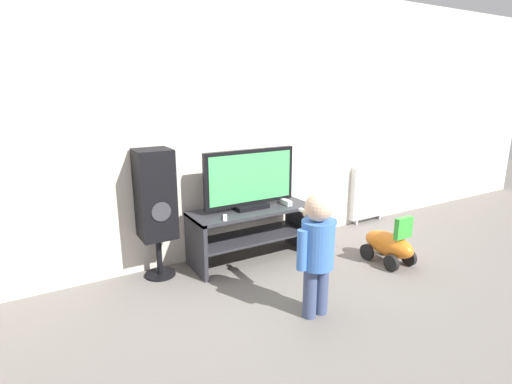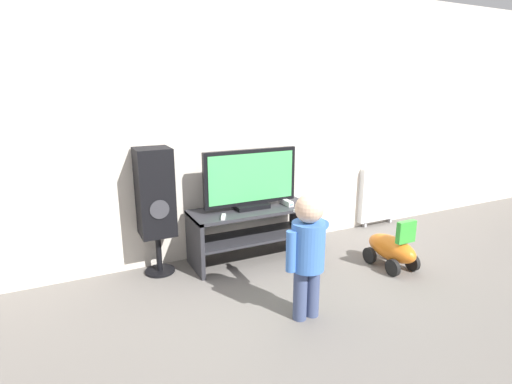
{
  "view_description": "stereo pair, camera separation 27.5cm",
  "coord_description": "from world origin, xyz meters",
  "px_view_note": "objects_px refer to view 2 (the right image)",
  "views": [
    {
      "loc": [
        -1.81,
        -2.92,
        1.63
      ],
      "look_at": [
        0.0,
        0.14,
        0.7
      ],
      "focal_mm": 28.0,
      "sensor_mm": 36.0,
      "label": 1
    },
    {
      "loc": [
        -1.57,
        -3.05,
        1.63
      ],
      "look_at": [
        0.0,
        0.14,
        0.7
      ],
      "focal_mm": 28.0,
      "sensor_mm": 36.0,
      "label": 2
    }
  ],
  "objects_px": {
    "television": "(251,180)",
    "game_console": "(286,202)",
    "speaker_tower": "(155,195)",
    "radiator": "(380,194)",
    "child": "(307,246)",
    "ride_on_toy": "(392,248)",
    "remote_primary": "(223,217)"
  },
  "relations": [
    {
      "from": "speaker_tower",
      "to": "radiator",
      "type": "xyz_separation_m",
      "value": [
        2.71,
        0.12,
        -0.35
      ]
    },
    {
      "from": "child",
      "to": "game_console",
      "type": "bearing_deg",
      "value": 67.0
    },
    {
      "from": "television",
      "to": "child",
      "type": "distance_m",
      "value": 1.14
    },
    {
      "from": "game_console",
      "to": "child",
      "type": "relative_size",
      "value": 0.21
    },
    {
      "from": "television",
      "to": "radiator",
      "type": "bearing_deg",
      "value": 6.76
    },
    {
      "from": "remote_primary",
      "to": "speaker_tower",
      "type": "height_order",
      "value": "speaker_tower"
    },
    {
      "from": "remote_primary",
      "to": "radiator",
      "type": "xyz_separation_m",
      "value": [
        2.18,
        0.39,
        -0.14
      ]
    },
    {
      "from": "radiator",
      "to": "speaker_tower",
      "type": "bearing_deg",
      "value": -177.36
    },
    {
      "from": "child",
      "to": "ride_on_toy",
      "type": "height_order",
      "value": "child"
    },
    {
      "from": "child",
      "to": "television",
      "type": "bearing_deg",
      "value": 85.51
    },
    {
      "from": "game_console",
      "to": "child",
      "type": "xyz_separation_m",
      "value": [
        -0.45,
        -1.05,
        0.01
      ]
    },
    {
      "from": "game_console",
      "to": "remote_primary",
      "type": "distance_m",
      "value": 0.72
    },
    {
      "from": "game_console",
      "to": "ride_on_toy",
      "type": "distance_m",
      "value": 1.08
    },
    {
      "from": "child",
      "to": "speaker_tower",
      "type": "bearing_deg",
      "value": 123.46
    },
    {
      "from": "game_console",
      "to": "radiator",
      "type": "distance_m",
      "value": 1.5
    },
    {
      "from": "remote_primary",
      "to": "child",
      "type": "relative_size",
      "value": 0.14
    },
    {
      "from": "television",
      "to": "speaker_tower",
      "type": "relative_size",
      "value": 0.82
    },
    {
      "from": "game_console",
      "to": "remote_primary",
      "type": "bearing_deg",
      "value": -170.65
    },
    {
      "from": "radiator",
      "to": "ride_on_toy",
      "type": "bearing_deg",
      "value": -126.99
    },
    {
      "from": "radiator",
      "to": "child",
      "type": "bearing_deg",
      "value": -145.34
    },
    {
      "from": "remote_primary",
      "to": "child",
      "type": "bearing_deg",
      "value": -74.3
    },
    {
      "from": "remote_primary",
      "to": "speaker_tower",
      "type": "xyz_separation_m",
      "value": [
        -0.53,
        0.26,
        0.2
      ]
    },
    {
      "from": "speaker_tower",
      "to": "game_console",
      "type": "bearing_deg",
      "value": -6.69
    },
    {
      "from": "television",
      "to": "game_console",
      "type": "height_order",
      "value": "television"
    },
    {
      "from": "child",
      "to": "speaker_tower",
      "type": "height_order",
      "value": "speaker_tower"
    },
    {
      "from": "television",
      "to": "ride_on_toy",
      "type": "distance_m",
      "value": 1.46
    },
    {
      "from": "speaker_tower",
      "to": "ride_on_toy",
      "type": "height_order",
      "value": "speaker_tower"
    },
    {
      "from": "remote_primary",
      "to": "speaker_tower",
      "type": "distance_m",
      "value": 0.62
    },
    {
      "from": "television",
      "to": "remote_primary",
      "type": "distance_m",
      "value": 0.47
    },
    {
      "from": "game_console",
      "to": "ride_on_toy",
      "type": "bearing_deg",
      "value": -44.19
    },
    {
      "from": "television",
      "to": "speaker_tower",
      "type": "distance_m",
      "value": 0.89
    },
    {
      "from": "speaker_tower",
      "to": "ride_on_toy",
      "type": "distance_m",
      "value": 2.21
    }
  ]
}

